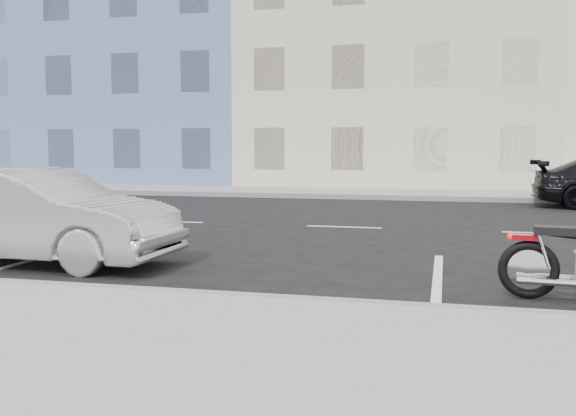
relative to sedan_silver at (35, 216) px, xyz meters
name	(u,v)px	position (x,y,z in m)	size (l,w,h in m)	color
ground	(441,230)	(5.78, 5.23, -0.70)	(120.00, 120.00, 0.00)	black
sidewalk_far	(298,192)	(0.78, 13.93, -0.63)	(80.00, 3.40, 0.15)	gray
curb_near	(1,286)	(0.78, -1.77, -0.62)	(80.00, 0.12, 0.16)	gray
curb_far	(287,196)	(0.78, 12.23, -0.62)	(80.00, 0.12, 0.16)	gray
bldg_blue	(155,48)	(-8.22, 21.53, 5.80)	(12.00, 12.00, 13.00)	#5C6FA6
bldg_cream	(401,56)	(3.78, 21.53, 5.05)	(12.00, 12.00, 11.50)	beige
sedan_silver	(35,216)	(0.00, 0.00, 0.00)	(1.49, 4.26, 1.40)	#9D9FA5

